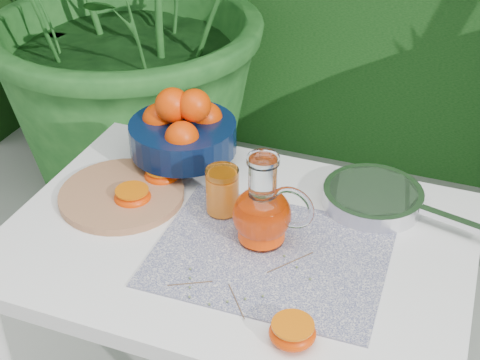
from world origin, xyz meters
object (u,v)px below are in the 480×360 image
at_px(white_table, 237,263).
at_px(cutting_board, 122,195).
at_px(fruit_bowl, 183,130).
at_px(saute_pan, 374,197).
at_px(juice_pitcher, 263,212).

xyz_separation_m(white_table, cutting_board, (-0.30, 0.03, 0.09)).
relative_size(white_table, cutting_board, 3.42).
bearing_deg(fruit_bowl, saute_pan, -1.72).
distance_m(cutting_board, fruit_bowl, 0.22).
height_order(cutting_board, juice_pitcher, juice_pitcher).
bearing_deg(juice_pitcher, cutting_board, 174.62).
bearing_deg(fruit_bowl, white_table, -44.82).
height_order(white_table, juice_pitcher, juice_pitcher).
xyz_separation_m(juice_pitcher, saute_pan, (0.20, 0.21, -0.05)).
bearing_deg(saute_pan, cutting_board, -162.28).
relative_size(cutting_board, juice_pitcher, 1.42).
relative_size(white_table, saute_pan, 2.39).
xyz_separation_m(fruit_bowl, saute_pan, (0.48, -0.01, -0.07)).
distance_m(white_table, saute_pan, 0.35).
bearing_deg(cutting_board, juice_pitcher, -5.38).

